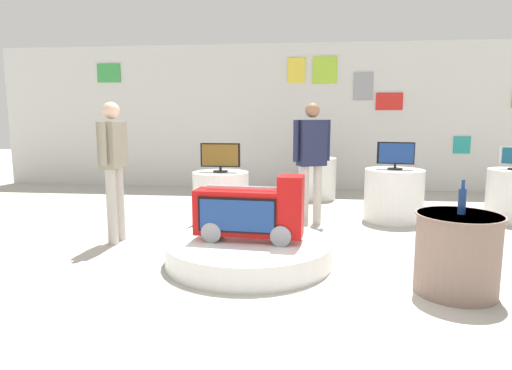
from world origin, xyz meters
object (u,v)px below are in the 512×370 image
object	(u,v)px
display_pedestal_left_rear	(317,178)
tv_on_right_rear	(220,157)
display_pedestal_center_rear	(394,195)
side_table_round	(457,253)
tv_on_center_rear	(396,155)
main_display_pedestal	(249,251)
novelty_firetruck_tv	(251,214)
display_pedestal_right_rear	(221,199)
shopper_browsing_rear	(113,161)
shopper_browsing_near_truck	(312,155)
bottle_on_side_table	(462,200)
tv_on_left_rear	(318,149)

from	to	relation	value
display_pedestal_left_rear	tv_on_right_rear	world-z (taller)	tv_on_right_rear
display_pedestal_center_rear	side_table_round	distance (m)	2.76
display_pedestal_center_rear	tv_on_center_rear	distance (m)	0.59
main_display_pedestal	side_table_round	bearing A→B (deg)	-17.60
novelty_firetruck_tv	side_table_round	xyz separation A→B (m)	(1.88, -0.59, -0.17)
novelty_firetruck_tv	display_pedestal_right_rear	bearing A→B (deg)	111.50
side_table_round	shopper_browsing_rear	bearing A→B (deg)	161.73
novelty_firetruck_tv	shopper_browsing_near_truck	distance (m)	1.92
display_pedestal_right_rear	bottle_on_side_table	bearing A→B (deg)	-40.79
display_pedestal_center_rear	shopper_browsing_near_truck	world-z (taller)	shopper_browsing_near_truck
tv_on_left_rear	display_pedestal_center_rear	xyz separation A→B (m)	(1.08, -1.67, -0.55)
bottle_on_side_table	display_pedestal_right_rear	bearing A→B (deg)	139.21
novelty_firetruck_tv	tv_on_left_rear	size ratio (longest dim) A/B	3.12
main_display_pedestal	display_pedestal_right_rear	world-z (taller)	display_pedestal_right_rear
main_display_pedestal	tv_on_center_rear	size ratio (longest dim) A/B	3.34
novelty_firetruck_tv	tv_on_left_rear	distance (m)	3.93
bottle_on_side_table	shopper_browsing_near_truck	bearing A→B (deg)	118.22
display_pedestal_right_rear	side_table_round	world-z (taller)	display_pedestal_right_rear
tv_on_left_rear	side_table_round	bearing A→B (deg)	-75.92
main_display_pedestal	tv_on_left_rear	xyz separation A→B (m)	(0.79, 3.82, 0.80)
tv_on_right_rear	side_table_round	xyz separation A→B (m)	(2.50, -2.16, -0.61)
main_display_pedestal	shopper_browsing_rear	distance (m)	2.00
display_pedestal_center_rear	shopper_browsing_near_truck	bearing A→B (deg)	-160.99
display_pedestal_left_rear	bottle_on_side_table	distance (m)	4.59
display_pedestal_left_rear	shopper_browsing_rear	bearing A→B (deg)	-127.53
display_pedestal_left_rear	tv_on_center_rear	size ratio (longest dim) A/B	1.45
novelty_firetruck_tv	shopper_browsing_near_truck	world-z (taller)	shopper_browsing_near_truck
main_display_pedestal	shopper_browsing_rear	bearing A→B (deg)	160.99
display_pedestal_right_rear	bottle_on_side_table	distance (m)	3.34
side_table_round	shopper_browsing_near_truck	size ratio (longest dim) A/B	0.42
shopper_browsing_rear	display_pedestal_right_rear	bearing A→B (deg)	41.52
display_pedestal_left_rear	side_table_round	bearing A→B (deg)	-75.93
display_pedestal_left_rear	side_table_round	distance (m)	4.57
main_display_pedestal	display_pedestal_right_rear	bearing A→B (deg)	110.94
display_pedestal_center_rear	tv_on_center_rear	world-z (taller)	tv_on_center_rear
tv_on_left_rear	shopper_browsing_near_truck	xyz separation A→B (m)	(-0.13, -2.09, 0.07)
main_display_pedestal	side_table_round	size ratio (longest dim) A/B	2.42
tv_on_center_rear	bottle_on_side_table	world-z (taller)	tv_on_center_rear
tv_on_right_rear	shopper_browsing_near_truck	bearing A→B (deg)	7.99
display_pedestal_right_rear	shopper_browsing_near_truck	bearing A→B (deg)	7.80
tv_on_center_rear	shopper_browsing_near_truck	xyz separation A→B (m)	(-1.21, -0.41, 0.03)
tv_on_center_rear	display_pedestal_right_rear	distance (m)	2.60
main_display_pedestal	shopper_browsing_near_truck	xyz separation A→B (m)	(0.65, 1.74, 0.88)
novelty_firetruck_tv	tv_on_center_rear	bearing A→B (deg)	49.46
tv_on_left_rear	side_table_round	distance (m)	4.60
display_pedestal_center_rear	display_pedestal_left_rear	bearing A→B (deg)	122.86
tv_on_left_rear	bottle_on_side_table	bearing A→B (deg)	-75.76
display_pedestal_left_rear	display_pedestal_right_rear	size ratio (longest dim) A/B	0.97
novelty_firetruck_tv	shopper_browsing_near_truck	bearing A→B (deg)	70.05
side_table_round	main_display_pedestal	bearing A→B (deg)	162.40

